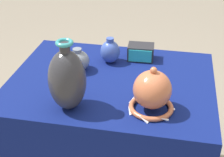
{
  "coord_description": "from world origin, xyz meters",
  "views": [
    {
      "loc": [
        0.29,
        -1.44,
        1.58
      ],
      "look_at": [
        0.04,
        -0.2,
        0.83
      ],
      "focal_mm": 55.0,
      "sensor_mm": 36.0,
      "label": 1
    }
  ],
  "objects": [
    {
      "name": "vase_dome_bell",
      "position": [
        0.22,
        -0.22,
        0.8
      ],
      "size": [
        0.21,
        0.21,
        0.21
      ],
      "color": "#BC6642",
      "rests_on": "display_table"
    },
    {
      "name": "mosaic_tile_box",
      "position": [
        0.11,
        0.25,
        0.75
      ],
      "size": [
        0.15,
        0.11,
        0.08
      ],
      "rotation": [
        0.0,
        0.0,
        0.05
      ],
      "color": "#232328",
      "rests_on": "display_table"
    },
    {
      "name": "jar_round_slate",
      "position": [
        -0.19,
        0.06,
        0.76
      ],
      "size": [
        0.12,
        0.12,
        0.12
      ],
      "color": "slate",
      "rests_on": "display_table"
    },
    {
      "name": "vase_tall_bulbous",
      "position": [
        -0.13,
        -0.27,
        0.85
      ],
      "size": [
        0.16,
        0.16,
        0.32
      ],
      "color": "#2D2D33",
      "rests_on": "display_table"
    },
    {
      "name": "jar_round_cobalt",
      "position": [
        -0.04,
        0.18,
        0.77
      ],
      "size": [
        0.11,
        0.11,
        0.14
      ],
      "color": "#3851A8",
      "rests_on": "display_table"
    },
    {
      "name": "display_table",
      "position": [
        0.0,
        -0.02,
        0.63
      ],
      "size": [
        1.01,
        0.79,
        0.71
      ],
      "color": "olive",
      "rests_on": "ground_plane"
    }
  ]
}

